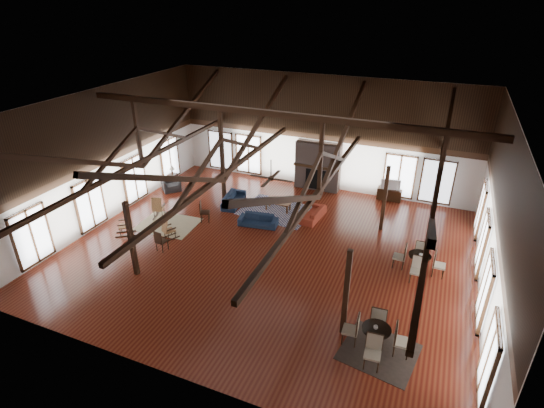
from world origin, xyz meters
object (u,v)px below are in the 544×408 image
at_px(armchair, 171,185).
at_px(tv_console, 389,194).
at_px(sofa_orange, 313,214).
at_px(cafe_table_far, 419,260).
at_px(sofa_navy_front, 258,220).
at_px(coffee_table, 278,202).
at_px(cafe_table_near, 376,334).
at_px(sofa_navy_left, 234,199).

distance_m(armchair, tv_console, 11.55).
distance_m(sofa_orange, cafe_table_far, 5.58).
bearing_deg(sofa_orange, tv_console, 144.70).
xyz_separation_m(sofa_navy_front, coffee_table, (0.28, 1.77, 0.18)).
bearing_deg(cafe_table_near, sofa_navy_front, 139.01).
xyz_separation_m(cafe_table_far, tv_console, (-2.00, 5.96, -0.20)).
height_order(sofa_navy_front, sofa_navy_left, sofa_navy_left).
height_order(cafe_table_near, cafe_table_far, cafe_table_near).
distance_m(coffee_table, cafe_table_near, 9.44).
xyz_separation_m(sofa_navy_front, sofa_orange, (2.13, 1.60, 0.00)).
distance_m(sofa_navy_front, tv_console, 7.20).
bearing_deg(cafe_table_near, tv_console, 96.45).
bearing_deg(armchair, tv_console, -32.63).
bearing_deg(sofa_navy_front, sofa_navy_left, 135.06).
height_order(sofa_navy_left, coffee_table, sofa_navy_left).
height_order(sofa_orange, coffee_table, sofa_orange).
height_order(sofa_navy_left, sofa_orange, sofa_navy_left).
distance_m(sofa_navy_left, cafe_table_near, 10.90).
bearing_deg(sofa_navy_front, cafe_table_near, -49.24).
bearing_deg(sofa_navy_front, cafe_table_far, -15.44).
bearing_deg(tv_console, sofa_navy_left, -153.62).
relative_size(sofa_navy_front, sofa_navy_left, 0.94).
height_order(sofa_navy_front, tv_console, tv_console).
relative_size(sofa_navy_front, coffee_table, 1.34).
relative_size(coffee_table, tv_console, 1.09).
bearing_deg(sofa_orange, cafe_table_far, 68.98).
relative_size(coffee_table, cafe_table_near, 0.66).
bearing_deg(tv_console, sofa_navy_front, -135.39).
bearing_deg(sofa_navy_left, sofa_orange, -97.48).
height_order(cafe_table_near, tv_console, cafe_table_near).
bearing_deg(sofa_orange, coffee_table, -89.86).
xyz_separation_m(sofa_navy_front, cafe_table_near, (6.32, -5.49, 0.26)).
relative_size(sofa_navy_front, tv_console, 1.47).
height_order(sofa_navy_front, armchair, armchair).
xyz_separation_m(coffee_table, cafe_table_far, (6.84, -2.67, 0.07)).
relative_size(sofa_navy_front, cafe_table_far, 0.92).
distance_m(sofa_navy_left, sofa_orange, 4.16).
distance_m(cafe_table_near, tv_console, 10.62).
height_order(coffee_table, armchair, armchair).
relative_size(sofa_navy_left, cafe_table_near, 0.94).
xyz_separation_m(sofa_navy_front, tv_console, (5.13, 5.06, 0.04)).
bearing_deg(cafe_table_far, sofa_navy_front, 172.81).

